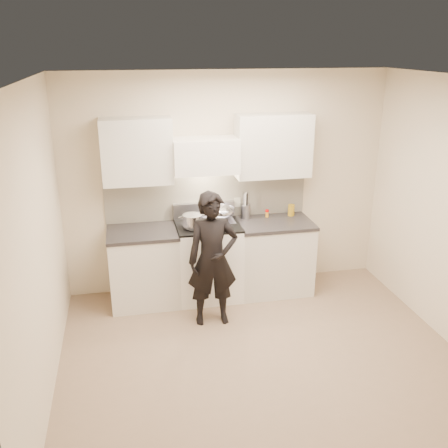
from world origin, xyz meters
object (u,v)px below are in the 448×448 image
object	(u,v)px
wok	(222,211)
counter_right	(273,256)
stove	(208,260)
person	(213,260)
utensil_crock	(245,210)

from	to	relation	value
wok	counter_right	bearing A→B (deg)	-12.92
wok	stove	bearing A→B (deg)	-144.09
counter_right	person	bearing A→B (deg)	-144.99
counter_right	wok	bearing A→B (deg)	167.08
stove	wok	bearing A→B (deg)	35.91
utensil_crock	counter_right	bearing A→B (deg)	-31.00
utensil_crock	wok	bearing A→B (deg)	-171.25
wok	person	size ratio (longest dim) A/B	0.25
stove	utensil_crock	distance (m)	0.77
wok	utensil_crock	world-z (taller)	utensil_crock
stove	utensil_crock	xyz separation A→B (m)	(0.51, 0.19, 0.55)
stove	wok	world-z (taller)	wok
utensil_crock	person	xyz separation A→B (m)	(-0.57, -0.81, -0.26)
counter_right	person	world-z (taller)	person
stove	person	xyz separation A→B (m)	(-0.06, -0.62, 0.28)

